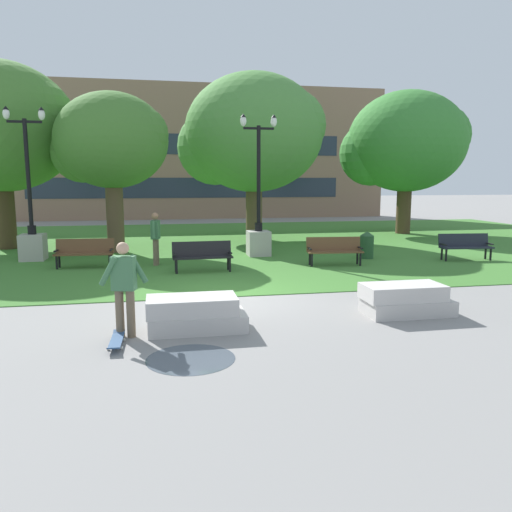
# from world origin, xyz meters

# --- Properties ---
(ground_plane) EXTENTS (140.00, 140.00, 0.00)m
(ground_plane) POSITION_xyz_m (0.00, 0.00, 0.00)
(ground_plane) COLOR gray
(grass_lawn) EXTENTS (40.00, 20.00, 0.02)m
(grass_lawn) POSITION_xyz_m (0.00, 10.00, 0.01)
(grass_lawn) COLOR #3D752D
(grass_lawn) RESTS_ON ground
(concrete_block_center) EXTENTS (1.82, 0.90, 0.64)m
(concrete_block_center) POSITION_xyz_m (-0.90, -2.48, 0.31)
(concrete_block_center) COLOR #BCB7B2
(concrete_block_center) RESTS_ON ground
(concrete_block_left) EXTENTS (1.85, 0.90, 0.64)m
(concrete_block_left) POSITION_xyz_m (3.48, -2.19, 0.31)
(concrete_block_left) COLOR #BCB7B2
(concrete_block_left) RESTS_ON ground
(person_skateboarder) EXTENTS (0.87, 0.33, 1.71)m
(person_skateboarder) POSITION_xyz_m (-2.14, -2.65, 0.97)
(person_skateboarder) COLOR brown
(person_skateboarder) RESTS_ON ground
(skateboard) EXTENTS (0.26, 1.02, 0.14)m
(skateboard) POSITION_xyz_m (-2.27, -3.11, 0.09)
(skateboard) COLOR #2D4C75
(skateboard) RESTS_ON ground
(puddle) EXTENTS (1.40, 1.40, 0.01)m
(puddle) POSITION_xyz_m (-1.07, -3.99, 0.00)
(puddle) COLOR #47515B
(puddle) RESTS_ON ground
(park_bench_near_left) EXTENTS (1.84, 0.68, 0.90)m
(park_bench_near_left) POSITION_xyz_m (4.08, 3.80, 0.54)
(park_bench_near_left) COLOR brown
(park_bench_near_left) RESTS_ON grass_lawn
(park_bench_near_right) EXTENTS (1.83, 0.63, 0.90)m
(park_bench_near_right) POSITION_xyz_m (-3.86, 4.85, 0.54)
(park_bench_near_right) COLOR brown
(park_bench_near_right) RESTS_ON grass_lawn
(park_bench_far_left) EXTENTS (1.84, 0.69, 0.90)m
(park_bench_far_left) POSITION_xyz_m (8.88, 3.92, 0.54)
(park_bench_far_left) COLOR #1E232D
(park_bench_far_left) RESTS_ON grass_lawn
(park_bench_far_right) EXTENTS (1.81, 0.58, 0.90)m
(park_bench_far_right) POSITION_xyz_m (-0.25, 3.45, 0.54)
(park_bench_far_right) COLOR black
(park_bench_far_right) RESTS_ON grass_lawn
(lamp_post_left) EXTENTS (1.32, 0.80, 5.16)m
(lamp_post_left) POSITION_xyz_m (-5.82, 6.67, 1.06)
(lamp_post_left) COLOR #ADA89E
(lamp_post_left) RESTS_ON grass_lawn
(lamp_post_right) EXTENTS (1.32, 0.80, 5.05)m
(lamp_post_right) POSITION_xyz_m (2.04, 6.26, 1.04)
(lamp_post_right) COLOR #ADA89E
(lamp_post_right) RESTS_ON grass_lawn
(tree_far_right) EXTENTS (6.60, 6.28, 7.53)m
(tree_far_right) POSITION_xyz_m (2.75, 11.36, 4.80)
(tree_far_right) COLOR brown
(tree_far_right) RESTS_ON grass_lawn
(tree_far_left) EXTENTS (4.39, 4.18, 5.99)m
(tree_far_left) POSITION_xyz_m (-3.22, 8.23, 4.15)
(tree_far_left) COLOR brown
(tree_far_left) RESTS_ON grass_lawn
(tree_near_right) EXTENTS (6.21, 5.92, 7.17)m
(tree_near_right) POSITION_xyz_m (10.80, 12.35, 4.60)
(tree_near_right) COLOR #4C3823
(tree_near_right) RESTS_ON grass_lawn
(trash_bin) EXTENTS (0.49, 0.49, 0.96)m
(trash_bin) POSITION_xyz_m (5.67, 4.87, 0.50)
(trash_bin) COLOR #234C28
(trash_bin) RESTS_ON grass_lawn
(person_bystander_near_lawn) EXTENTS (0.31, 0.63, 1.71)m
(person_bystander_near_lawn) POSITION_xyz_m (-1.64, 4.86, 0.98)
(person_bystander_near_lawn) COLOR brown
(person_bystander_near_lawn) RESTS_ON grass_lawn
(building_facade_distant) EXTENTS (28.85, 1.03, 9.37)m
(building_facade_distant) POSITION_xyz_m (0.58, 24.50, 4.68)
(building_facade_distant) COLOR #8E6B56
(building_facade_distant) RESTS_ON ground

